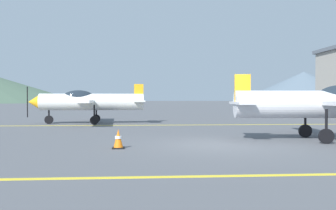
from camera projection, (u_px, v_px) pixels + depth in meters
name	position (u px, v px, depth m)	size (l,w,h in m)	color
ground_plane	(220.00, 145.00, 11.91)	(400.00, 400.00, 0.00)	#54565B
apron_line_near	(271.00, 175.00, 7.19)	(80.00, 0.16, 0.01)	yellow
apron_line_far	(187.00, 125.00, 20.78)	(80.00, 0.16, 0.01)	yellow
airplane_near	(328.00, 103.00, 13.17)	(6.98, 8.02, 2.40)	silver
airplane_mid	(88.00, 101.00, 21.94)	(6.96, 8.01, 2.40)	white
traffic_cone_side	(118.00, 139.00, 11.06)	(0.36, 0.36, 0.59)	black
hill_centerleft	(304.00, 87.00, 166.35)	(60.97, 60.97, 13.69)	slate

